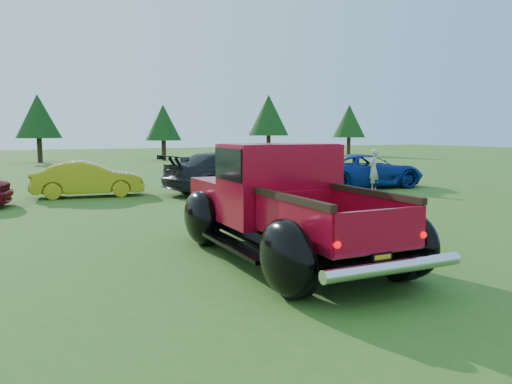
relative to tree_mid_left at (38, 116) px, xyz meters
name	(u,v)px	position (x,y,z in m)	size (l,w,h in m)	color
ground	(250,245)	(3.00, -31.00, -3.38)	(120.00, 120.00, 0.00)	#30611B
tree_mid_left	(38,116)	(0.00, 0.00, 0.00)	(3.20, 3.20, 5.00)	#332114
tree_mid_right	(163,123)	(9.00, -1.00, -0.41)	(2.82, 2.82, 4.40)	#332114
tree_east	(269,115)	(18.00, -1.50, 0.27)	(3.46, 3.46, 5.40)	#332114
tree_far_east	(349,121)	(27.00, -0.50, -0.14)	(3.07, 3.07, 4.80)	#332114
pickup_truck	(278,203)	(3.15, -31.94, -2.41)	(2.65, 5.57, 2.05)	black
show_car_yellow	(88,179)	(0.95, -21.69, -2.76)	(1.31, 3.76, 1.24)	#AD9E17
show_car_grey	(231,172)	(5.95, -22.74, -2.63)	(2.12, 5.20, 1.51)	black
show_car_blue	(364,171)	(11.53, -23.42, -2.70)	(2.27, 4.92, 1.37)	navy
spectator	(373,170)	(11.20, -24.41, -2.58)	(0.59, 0.39, 1.61)	#ADA996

